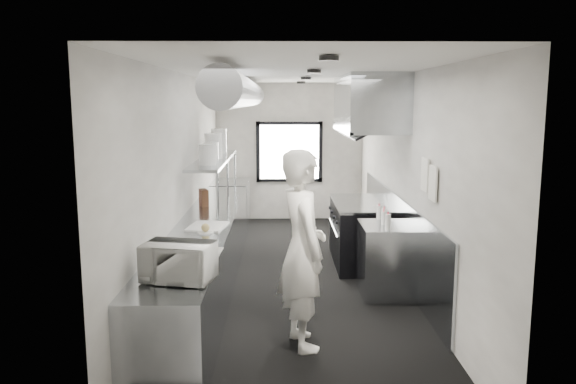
{
  "coord_description": "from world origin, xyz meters",
  "views": [
    {
      "loc": [
        -0.19,
        -7.61,
        2.43
      ],
      "look_at": [
        -0.09,
        -0.2,
        1.24
      ],
      "focal_mm": 35.3,
      "sensor_mm": 36.0,
      "label": 1
    }
  ],
  "objects_px": {
    "prep_counter": "(206,256)",
    "line_cook": "(303,249)",
    "squeeze_bottle_d": "(384,216)",
    "plate_stack_b": "(211,152)",
    "plate_stack_a": "(208,155)",
    "plate_stack_c": "(213,146)",
    "deli_tub_a": "(157,267)",
    "deli_tub_b": "(167,260)",
    "squeeze_bottle_e": "(379,212)",
    "squeeze_bottle_c": "(383,218)",
    "squeeze_bottle_a": "(388,222)",
    "pass_shelf": "(215,161)",
    "far_work_table": "(231,204)",
    "plate_stack_d": "(219,141)",
    "microwave": "(178,262)",
    "knife_block": "(204,198)",
    "bottle_station": "(386,260)",
    "range": "(362,233)",
    "exhaust_hood": "(368,104)",
    "cutting_board": "(207,226)",
    "small_plate": "(206,232)",
    "squeeze_bottle_b": "(388,221)"
  },
  "relations": [
    {
      "from": "prep_counter",
      "to": "cutting_board",
      "type": "bearing_deg",
      "value": -78.2
    },
    {
      "from": "plate_stack_d",
      "to": "squeeze_bottle_c",
      "type": "xyz_separation_m",
      "value": [
        2.32,
        -2.52,
        -0.79
      ]
    },
    {
      "from": "line_cook",
      "to": "deli_tub_a",
      "type": "xyz_separation_m",
      "value": [
        -1.33,
        -0.45,
        -0.04
      ]
    },
    {
      "from": "microwave",
      "to": "squeeze_bottle_b",
      "type": "xyz_separation_m",
      "value": [
        2.19,
        2.01,
        -0.08
      ]
    },
    {
      "from": "bottle_station",
      "to": "plate_stack_b",
      "type": "relative_size",
      "value": 3.27
    },
    {
      "from": "prep_counter",
      "to": "line_cook",
      "type": "distance_m",
      "value": 2.14
    },
    {
      "from": "plate_stack_d",
      "to": "squeeze_bottle_c",
      "type": "relative_size",
      "value": 2.43
    },
    {
      "from": "pass_shelf",
      "to": "squeeze_bottle_d",
      "type": "distance_m",
      "value": 2.86
    },
    {
      "from": "microwave",
      "to": "plate_stack_d",
      "type": "height_order",
      "value": "plate_stack_d"
    },
    {
      "from": "prep_counter",
      "to": "squeeze_bottle_d",
      "type": "distance_m",
      "value": 2.34
    },
    {
      "from": "plate_stack_a",
      "to": "prep_counter",
      "type": "bearing_deg",
      "value": -87.29
    },
    {
      "from": "bottle_station",
      "to": "knife_block",
      "type": "height_order",
      "value": "knife_block"
    },
    {
      "from": "microwave",
      "to": "plate_stack_a",
      "type": "relative_size",
      "value": 1.93
    },
    {
      "from": "microwave",
      "to": "squeeze_bottle_a",
      "type": "xyz_separation_m",
      "value": [
        2.17,
        1.88,
        -0.07
      ]
    },
    {
      "from": "deli_tub_a",
      "to": "cutting_board",
      "type": "bearing_deg",
      "value": 83.49
    },
    {
      "from": "squeeze_bottle_a",
      "to": "pass_shelf",
      "type": "bearing_deg",
      "value": 138.93
    },
    {
      "from": "range",
      "to": "deli_tub_b",
      "type": "xyz_separation_m",
      "value": [
        -2.31,
        -3.11,
        0.48
      ]
    },
    {
      "from": "bottle_station",
      "to": "squeeze_bottle_b",
      "type": "bearing_deg",
      "value": -99.27
    },
    {
      "from": "knife_block",
      "to": "plate_stack_d",
      "type": "relative_size",
      "value": 0.6
    },
    {
      "from": "plate_stack_d",
      "to": "bottle_station",
      "type": "bearing_deg",
      "value": -47.15
    },
    {
      "from": "squeeze_bottle_e",
      "to": "squeeze_bottle_b",
      "type": "bearing_deg",
      "value": -87.89
    },
    {
      "from": "deli_tub_b",
      "to": "squeeze_bottle_e",
      "type": "height_order",
      "value": "squeeze_bottle_e"
    },
    {
      "from": "bottle_station",
      "to": "plate_stack_a",
      "type": "distance_m",
      "value": 2.77
    },
    {
      "from": "prep_counter",
      "to": "microwave",
      "type": "relative_size",
      "value": 10.99
    },
    {
      "from": "small_plate",
      "to": "squeeze_bottle_b",
      "type": "xyz_separation_m",
      "value": [
        2.19,
        0.24,
        0.07
      ]
    },
    {
      "from": "deli_tub_b",
      "to": "line_cook",
      "type": "bearing_deg",
      "value": 9.04
    },
    {
      "from": "plate_stack_a",
      "to": "plate_stack_c",
      "type": "bearing_deg",
      "value": 92.02
    },
    {
      "from": "bottle_station",
      "to": "squeeze_bottle_e",
      "type": "distance_m",
      "value": 0.64
    },
    {
      "from": "small_plate",
      "to": "line_cook",
      "type": "bearing_deg",
      "value": -44.8
    },
    {
      "from": "bottle_station",
      "to": "squeeze_bottle_a",
      "type": "relative_size",
      "value": 4.56
    },
    {
      "from": "bottle_station",
      "to": "plate_stack_c",
      "type": "height_order",
      "value": "plate_stack_c"
    },
    {
      "from": "plate_stack_a",
      "to": "squeeze_bottle_e",
      "type": "height_order",
      "value": "plate_stack_a"
    },
    {
      "from": "prep_counter",
      "to": "deli_tub_a",
      "type": "bearing_deg",
      "value": -94.07
    },
    {
      "from": "plate_stack_b",
      "to": "plate_stack_c",
      "type": "relative_size",
      "value": 0.73
    },
    {
      "from": "deli_tub_b",
      "to": "plate_stack_a",
      "type": "height_order",
      "value": "plate_stack_a"
    },
    {
      "from": "knife_block",
      "to": "plate_stack_d",
      "type": "bearing_deg",
      "value": 64.4
    },
    {
      "from": "bottle_station",
      "to": "deli_tub_b",
      "type": "distance_m",
      "value": 3.0
    },
    {
      "from": "prep_counter",
      "to": "plate_stack_b",
      "type": "xyz_separation_m",
      "value": [
        -0.04,
        1.11,
        1.26
      ]
    },
    {
      "from": "prep_counter",
      "to": "plate_stack_b",
      "type": "bearing_deg",
      "value": 92.13
    },
    {
      "from": "microwave",
      "to": "plate_stack_b",
      "type": "bearing_deg",
      "value": 103.77
    },
    {
      "from": "pass_shelf",
      "to": "range",
      "type": "relative_size",
      "value": 1.88
    },
    {
      "from": "plate_stack_b",
      "to": "far_work_table",
      "type": "bearing_deg",
      "value": 89.09
    },
    {
      "from": "exhaust_hood",
      "to": "prep_counter",
      "type": "height_order",
      "value": "exhaust_hood"
    },
    {
      "from": "squeeze_bottle_c",
      "to": "squeeze_bottle_d",
      "type": "relative_size",
      "value": 0.91
    },
    {
      "from": "exhaust_hood",
      "to": "far_work_table",
      "type": "bearing_deg",
      "value": 131.94
    },
    {
      "from": "pass_shelf",
      "to": "deli_tub_a",
      "type": "height_order",
      "value": "pass_shelf"
    },
    {
      "from": "deli_tub_b",
      "to": "knife_block",
      "type": "distance_m",
      "value": 3.05
    },
    {
      "from": "microwave",
      "to": "squeeze_bottle_c",
      "type": "xyz_separation_m",
      "value": [
        2.18,
        2.2,
        -0.08
      ]
    },
    {
      "from": "cutting_board",
      "to": "squeeze_bottle_b",
      "type": "distance_m",
      "value": 2.21
    },
    {
      "from": "far_work_table",
      "to": "plate_stack_c",
      "type": "xyz_separation_m",
      "value": [
        -0.06,
        -2.13,
        1.31
      ]
    }
  ]
}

